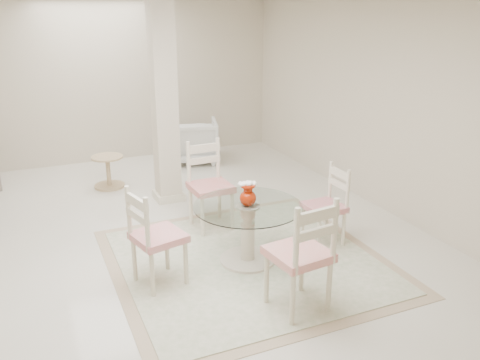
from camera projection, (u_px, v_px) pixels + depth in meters
name	position (u px, v px, depth m)	size (l,w,h in m)	color
ground	(158.00, 243.00, 5.76)	(7.00, 7.00, 0.00)	white
room_shell	(148.00, 78.00, 5.14)	(6.02, 7.02, 2.71)	beige
column	(164.00, 102.00, 6.62)	(0.30, 0.30, 2.70)	beige
area_rug	(248.00, 261.00, 5.35)	(2.76, 2.76, 0.02)	tan
dining_table	(248.00, 234.00, 5.24)	(1.11, 1.11, 0.64)	beige
red_vase	(248.00, 194.00, 5.10)	(0.20, 0.17, 0.26)	#A82005
dining_chair_east	(329.00, 200.00, 5.61)	(0.41, 0.41, 0.99)	#F6E7CA
dining_chair_north	(208.00, 179.00, 6.01)	(0.48, 0.48, 1.16)	#F4E4C8
dining_chair_west	(151.00, 231.00, 4.72)	(0.53, 0.53, 1.10)	beige
dining_chair_south	(304.00, 248.00, 4.28)	(0.53, 0.53, 1.20)	beige
armchair_white	(194.00, 141.00, 8.61)	(0.77, 0.79, 0.72)	white
side_table	(108.00, 173.00, 7.44)	(0.46, 0.46, 0.47)	tan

